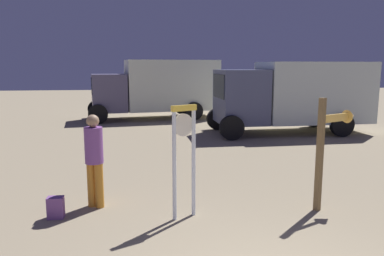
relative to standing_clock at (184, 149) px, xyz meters
The scene contains 6 objects.
standing_clock is the anchor object (origin of this frame).
arrow_sign 2.83m from the standing_clock, ahead, with size 0.99×0.60×2.11m.
person_near_clock 1.79m from the standing_clock, 156.09° to the left, with size 0.34×0.34×1.78m.
backpack 2.51m from the standing_clock, behind, with size 0.28×0.23×0.39m.
box_truck_near 13.04m from the standing_clock, 89.47° to the left, with size 6.76×3.24×2.96m.
box_truck_far 9.73m from the standing_clock, 56.84° to the left, with size 6.33×2.75×2.82m.
Camera 1 is at (-1.44, -3.50, 2.68)m, focal length 35.61 mm.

